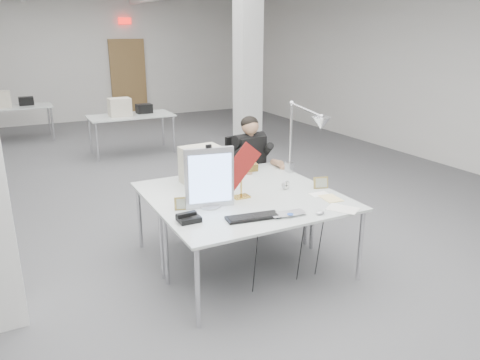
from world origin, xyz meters
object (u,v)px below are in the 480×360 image
object	(u,v)px
desk_main	(265,210)
monitor	(209,178)
seated_person	(250,152)
bankers_lamp	(241,183)
desk_phone	(189,219)
office_chair	(248,180)
laptop	(290,216)
architect_lamp	(304,135)
beige_monitor	(203,166)

from	to	relation	value
desk_main	monitor	bearing A→B (deg)	145.82
seated_person	monitor	xyz separation A→B (m)	(-1.05, -1.15, 0.14)
desk_main	bankers_lamp	size ratio (longest dim) A/B	5.92
desk_main	desk_phone	bearing A→B (deg)	175.32
monitor	desk_main	bearing A→B (deg)	-23.54
desk_main	office_chair	distance (m)	1.63
laptop	architect_lamp	xyz separation A→B (m)	(0.75, 0.91, 0.47)
beige_monitor	architect_lamp	xyz separation A→B (m)	(1.05, -0.33, 0.29)
seated_person	beige_monitor	xyz separation A→B (m)	(-0.82, -0.47, 0.05)
laptop	beige_monitor	distance (m)	1.29
desk_main	laptop	world-z (taller)	laptop
bankers_lamp	seated_person	bearing A→B (deg)	70.48
monitor	beige_monitor	xyz separation A→B (m)	(0.22, 0.68, -0.09)
desk_main	seated_person	world-z (taller)	seated_person
bankers_lamp	desk_main	bearing A→B (deg)	-69.99
seated_person	beige_monitor	bearing A→B (deg)	-158.13
monitor	beige_monitor	world-z (taller)	monitor
monitor	architect_lamp	bearing A→B (deg)	25.99
laptop	seated_person	bearing A→B (deg)	80.03
architect_lamp	desk_main	bearing A→B (deg)	-152.79
desk_phone	bankers_lamp	bearing A→B (deg)	26.09
office_chair	desk_phone	size ratio (longest dim) A/B	5.61
office_chair	beige_monitor	distance (m)	1.06
monitor	beige_monitor	distance (m)	0.72
office_chair	monitor	xyz separation A→B (m)	(-1.05, -1.20, 0.51)
bankers_lamp	architect_lamp	xyz separation A→B (m)	(0.90, 0.26, 0.33)
desk_main	office_chair	world-z (taller)	office_chair
office_chair	seated_person	size ratio (longest dim) A/B	1.07
desk_main	desk_phone	world-z (taller)	desk_phone
seated_person	architect_lamp	xyz separation A→B (m)	(0.23, -0.80, 0.34)
laptop	desk_phone	size ratio (longest dim) A/B	1.72
desk_main	architect_lamp	world-z (taller)	architect_lamp
desk_phone	beige_monitor	xyz separation A→B (m)	(0.53, 0.91, 0.17)
monitor	laptop	distance (m)	0.82
office_chair	beige_monitor	world-z (taller)	beige_monitor
desk_main	office_chair	xyz separation A→B (m)	(0.62, 1.49, -0.22)
laptop	architect_lamp	bearing A→B (deg)	57.61
office_chair	architect_lamp	size ratio (longest dim) A/B	1.08
monitor	seated_person	bearing A→B (deg)	58.27
laptop	architect_lamp	distance (m)	1.27
beige_monitor	architect_lamp	world-z (taller)	architect_lamp
desk_main	desk_phone	size ratio (longest dim) A/B	9.61
beige_monitor	office_chair	bearing A→B (deg)	29.61
seated_person	monitor	size ratio (longest dim) A/B	1.74
monitor	architect_lamp	world-z (taller)	architect_lamp
seated_person	desk_phone	world-z (taller)	seated_person
office_chair	beige_monitor	xyz separation A→B (m)	(-0.82, -0.52, 0.43)
desk_phone	desk_main	bearing A→B (deg)	-3.91
office_chair	desk_main	bearing A→B (deg)	-120.70
laptop	bankers_lamp	bearing A→B (deg)	109.80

